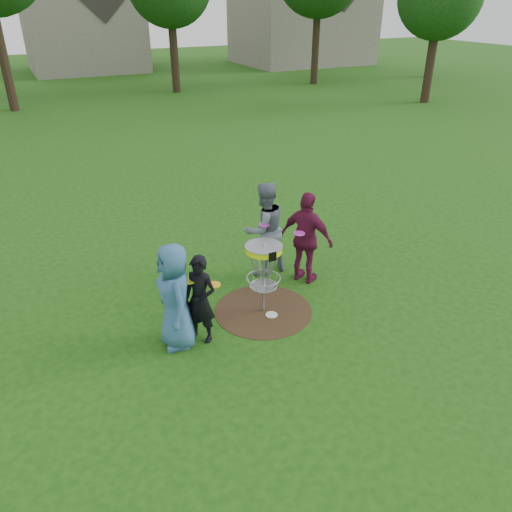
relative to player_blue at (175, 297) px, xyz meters
name	(u,v)px	position (x,y,z in m)	size (l,w,h in m)	color
ground	(263,311)	(1.70, 0.22, -0.91)	(100.00, 100.00, 0.00)	#19470F
dirt_patch	(263,310)	(1.70, 0.22, -0.91)	(1.80, 1.80, 0.01)	#47331E
player_blue	(175,297)	(0.00, 0.00, 0.00)	(0.89, 0.58, 1.82)	#33628D
player_black	(200,300)	(0.40, -0.06, -0.14)	(0.57, 0.37, 1.55)	black
player_grey	(264,229)	(2.39, 1.53, 0.07)	(0.95, 0.74, 1.96)	slate
player_maroon	(307,238)	(2.97, 0.84, 0.03)	(1.11, 0.46, 1.89)	maroon
disc_on_grass	(272,315)	(1.77, 0.02, -0.90)	(0.22, 0.22, 0.02)	white
disc_golf_basket	(264,262)	(1.70, 0.22, 0.11)	(0.66, 0.67, 1.38)	#9EA0A5
held_discs	(245,254)	(1.48, 0.51, 0.20)	(2.66, 1.50, 0.27)	#C4D217
house_row	(111,11)	(6.48, 33.29, 3.23)	(44.50, 10.65, 11.62)	gray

